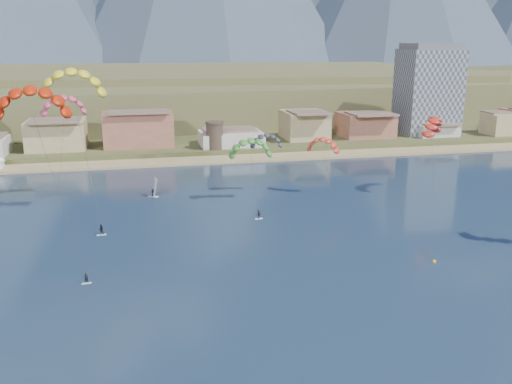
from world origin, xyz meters
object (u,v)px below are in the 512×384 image
windsurfer (154,191)px  apartment_tower (428,89)px  kitesurfer_green (251,145)px  watchtower (215,135)px  kitesurfer_red (31,97)px  buoy (434,262)px  kitesurfer_yellow (72,79)px

windsurfer → apartment_tower: bearing=30.3°
kitesurfer_green → watchtower: bearing=90.1°
kitesurfer_red → buoy: 67.79m
kitesurfer_green → buoy: (21.77, -41.21, -12.65)m
windsurfer → kitesurfer_green: bearing=-22.5°
windsurfer → buoy: windsurfer is taller
kitesurfer_yellow → windsurfer: kitesurfer_yellow is taller
kitesurfer_yellow → windsurfer: bearing=40.6°
watchtower → kitesurfer_yellow: (-35.64, -57.62, 21.40)m
buoy → kitesurfer_red: bearing=168.5°
watchtower → kitesurfer_green: kitesurfer_green is taller
kitesurfer_yellow → kitesurfer_green: kitesurfer_yellow is taller
apartment_tower → buoy: apartment_tower is taller
buoy → watchtower: bearing=103.0°
buoy → windsurfer: bearing=130.6°
buoy → kitesurfer_yellow: bearing=147.0°
kitesurfer_yellow → kitesurfer_red: bearing=-98.2°
watchtower → kitesurfer_green: size_ratio=0.49×
apartment_tower → watchtower: size_ratio=3.72×
apartment_tower → buoy: (-58.15, -108.97, -17.71)m
watchtower → buoy: size_ratio=13.63×
apartment_tower → windsurfer: (-100.98, -59.06, -16.42)m
apartment_tower → kitesurfer_green: bearing=-139.7°
apartment_tower → windsurfer: apartment_tower is taller
kitesurfer_red → buoy: size_ratio=47.32×
kitesurfer_yellow → kitesurfer_green: 38.94m
kitesurfer_green → kitesurfer_yellow: bearing=-173.8°
kitesurfer_red → kitesurfer_green: (39.30, 28.76, -14.00)m
watchtower → windsurfer: watchtower is taller
apartment_tower → kitesurfer_green: size_ratio=1.83×
kitesurfer_red → buoy: bearing=-11.5°
kitesurfer_green → buoy: size_ratio=27.76×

